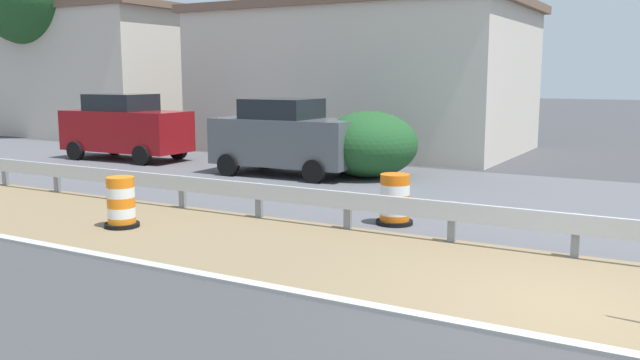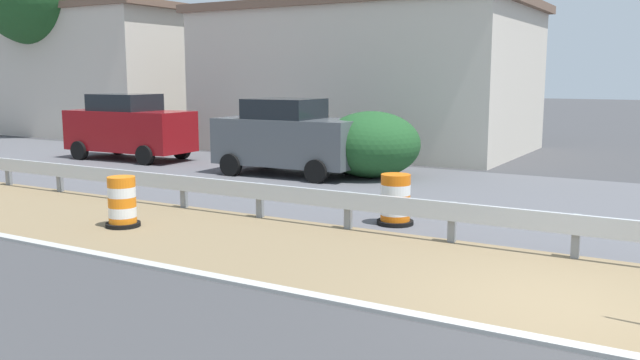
{
  "view_description": "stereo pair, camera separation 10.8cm",
  "coord_description": "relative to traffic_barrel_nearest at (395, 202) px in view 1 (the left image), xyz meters",
  "views": [
    {
      "loc": [
        -8.38,
        -1.25,
        2.82
      ],
      "look_at": [
        1.46,
        4.37,
        1.04
      ],
      "focal_mm": 37.37,
      "sensor_mm": 36.0,
      "label": 1
    },
    {
      "loc": [
        -8.32,
        -1.34,
        2.82
      ],
      "look_at": [
        1.46,
        4.37,
        1.04
      ],
      "focal_mm": 37.37,
      "sensor_mm": 36.0,
      "label": 2
    }
  ],
  "objects": [
    {
      "name": "roadside_shop_far",
      "position": [
        11.67,
        23.43,
        2.59
      ],
      "size": [
        6.87,
        15.95,
        6.03
      ],
      "color": "beige",
      "rests_on": "ground"
    },
    {
      "name": "roadside_shop_near",
      "position": [
        11.91,
        6.5,
        2.31
      ],
      "size": [
        7.84,
        12.26,
        5.48
      ],
      "color": "beige",
      "rests_on": "ground"
    },
    {
      "name": "curb_near_edge",
      "position": [
        -4.49,
        -3.71,
        -0.43
      ],
      "size": [
        0.2,
        120.0,
        0.11
      ],
      "primitive_type": "cube",
      "color": "#ADADA8",
      "rests_on": "ground"
    },
    {
      "name": "ground_plane",
      "position": [
        -3.19,
        -3.71,
        -0.44
      ],
      "size": [
        160.0,
        160.0,
        0.0
      ],
      "primitive_type": "plane",
      "color": "#3D3D3F"
    },
    {
      "name": "traffic_barrel_nearest",
      "position": [
        0.0,
        0.0,
        0.0
      ],
      "size": [
        0.71,
        0.71,
        0.97
      ],
      "color": "orange",
      "rests_on": "ground"
    },
    {
      "name": "car_distant_a",
      "position": [
        4.71,
        11.93,
        0.67
      ],
      "size": [
        2.13,
        4.51,
        2.22
      ],
      "rotation": [
        0.0,
        0.0,
        -1.53
      ],
      "color": "maroon",
      "rests_on": "ground"
    },
    {
      "name": "traffic_barrel_close",
      "position": [
        -2.77,
        4.36,
        -0.01
      ],
      "size": [
        0.65,
        0.65,
        0.96
      ],
      "color": "orange",
      "rests_on": "ground"
    },
    {
      "name": "bush_roadside",
      "position": [
        5.22,
        3.06,
        0.49
      ],
      "size": [
        2.75,
        2.75,
        1.86
      ],
      "primitive_type": "ellipsoid",
      "color": "#1E4C23",
      "rests_on": "ground"
    },
    {
      "name": "median_dirt_strip",
      "position": [
        -2.5,
        -3.71,
        -0.43
      ],
      "size": [
        3.77,
        120.0,
        0.01
      ],
      "primitive_type": "cube",
      "color": "#7F6B4C",
      "rests_on": "ground"
    },
    {
      "name": "utility_pole_near",
      "position": [
        8.43,
        7.31,
        3.85
      ],
      "size": [
        0.24,
        1.8,
        8.25
      ],
      "color": "brown",
      "rests_on": "ground"
    },
    {
      "name": "far_lane_asphalt",
      "position": [
        3.57,
        -3.71,
        -0.43
      ],
      "size": [
        8.38,
        120.0,
        0.0
      ],
      "primitive_type": "cube",
      "color": "#56565B",
      "rests_on": "ground"
    },
    {
      "name": "car_trailing_near_lane",
      "position": [
        4.42,
        5.28,
        0.65
      ],
      "size": [
        2.25,
        4.27,
        2.18
      ],
      "rotation": [
        0.0,
        0.0,
        -1.54
      ],
      "color": "#4C5156",
      "rests_on": "ground"
    }
  ]
}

